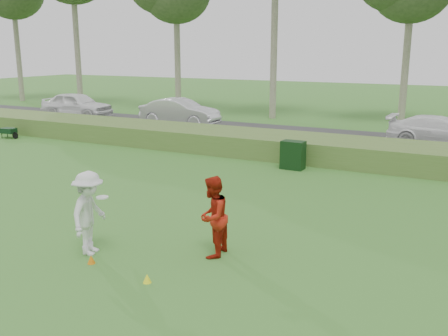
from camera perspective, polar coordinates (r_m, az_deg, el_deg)
The scene contains 12 objects.
ground at distance 11.13m, azimuth -9.52°, elevation -10.87°, with size 120.00×120.00×0.00m, color #2F6E24.
reed_strip at distance 21.41m, azimuth 9.74°, elevation 2.26°, with size 80.00×3.00×0.90m, color #476C2B.
park_road at distance 26.23m, azimuth 12.97°, elevation 3.24°, with size 80.00×6.00×0.06m, color #2D2D2D.
player_white at distance 11.63m, azimuth -15.14°, elevation -5.00°, with size 1.03×1.38×1.92m.
player_red at distance 11.12m, azimuth -1.32°, elevation -5.59°, with size 0.90×0.70×1.84m, color #AB1E0E.
cone_orange at distance 11.39m, azimuth -14.94°, elevation -10.05°, with size 0.17×0.17×0.19m, color orange.
cone_yellow at distance 10.30m, azimuth -8.78°, elevation -12.35°, with size 0.17×0.17×0.19m, color #FCF91A.
utility_cabinet at distance 19.41m, azimuth 7.88°, elevation 1.48°, with size 0.88×0.55×1.10m, color black.
wheelbarrow at distance 28.25m, azimuth -23.39°, elevation 3.91°, with size 1.07×0.54×0.53m.
car_left at distance 34.81m, azimuth -16.46°, elevation 6.94°, with size 1.97×4.90×1.67m, color white.
car_mid at distance 30.06m, azimuth -5.07°, elevation 6.40°, with size 1.68×4.82×1.59m, color silver.
car_right at distance 25.56m, azimuth 23.53°, elevation 3.86°, with size 1.96×4.83×1.40m, color white.
Camera 1 is at (6.13, -8.09, 4.57)m, focal length 40.00 mm.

